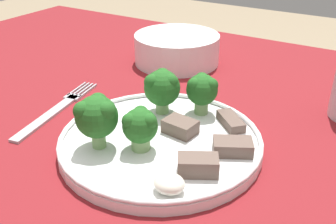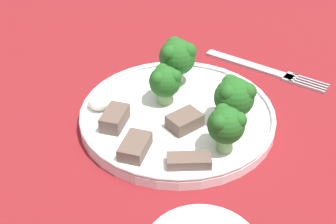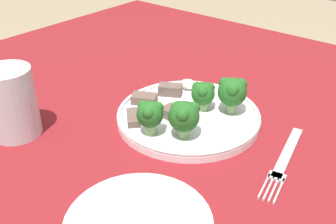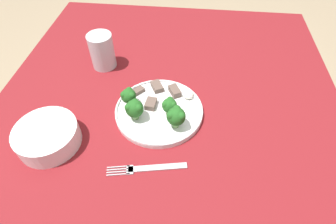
# 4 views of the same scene
# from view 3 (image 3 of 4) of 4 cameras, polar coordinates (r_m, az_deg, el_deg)

# --- Properties ---
(table) EXTENTS (1.29, 1.03, 0.77)m
(table) POSITION_cam_3_polar(r_m,az_deg,el_deg) (0.74, 5.11, -7.49)
(table) COLOR maroon
(table) RESTS_ON ground_plane
(dinner_plate) EXTENTS (0.25, 0.25, 0.02)m
(dinner_plate) POSITION_cam_3_polar(r_m,az_deg,el_deg) (0.68, 2.97, -0.55)
(dinner_plate) COLOR white
(dinner_plate) RESTS_ON table
(fork) EXTENTS (0.06, 0.20, 0.00)m
(fork) POSITION_cam_3_polar(r_m,az_deg,el_deg) (0.61, 16.57, -6.67)
(fork) COLOR #B2B2B7
(fork) RESTS_ON table
(drinking_glass) EXTENTS (0.08, 0.08, 0.11)m
(drinking_glass) POSITION_cam_3_polar(r_m,az_deg,el_deg) (0.67, -21.67, 0.80)
(drinking_glass) COLOR silver
(drinking_glass) RESTS_ON table
(broccoli_floret_near_rim_left) EXTENTS (0.04, 0.04, 0.05)m
(broccoli_floret_near_rim_left) POSITION_cam_3_polar(r_m,az_deg,el_deg) (0.68, 5.10, 2.68)
(broccoli_floret_near_rim_left) COLOR #7FA866
(broccoli_floret_near_rim_left) RESTS_ON dinner_plate
(broccoli_floret_center_left) EXTENTS (0.05, 0.05, 0.06)m
(broccoli_floret_center_left) POSITION_cam_3_polar(r_m,az_deg,el_deg) (0.60, 2.33, -0.55)
(broccoli_floret_center_left) COLOR #7FA866
(broccoli_floret_center_left) RESTS_ON dinner_plate
(broccoli_floret_back_left) EXTENTS (0.04, 0.04, 0.06)m
(broccoli_floret_back_left) POSITION_cam_3_polar(r_m,az_deg,el_deg) (0.61, -2.63, -0.33)
(broccoli_floret_back_left) COLOR #7FA866
(broccoli_floret_back_left) RESTS_ON dinner_plate
(broccoli_floret_front_left) EXTENTS (0.05, 0.05, 0.06)m
(broccoli_floret_front_left) POSITION_cam_3_polar(r_m,az_deg,el_deg) (0.67, 9.31, 2.97)
(broccoli_floret_front_left) COLOR #7FA866
(broccoli_floret_front_left) RESTS_ON dinner_plate
(meat_slice_front_slice) EXTENTS (0.05, 0.05, 0.02)m
(meat_slice_front_slice) POSITION_cam_3_polar(r_m,az_deg,el_deg) (0.71, -3.47, 1.92)
(meat_slice_front_slice) COLOR brown
(meat_slice_front_slice) RESTS_ON dinner_plate
(meat_slice_middle_slice) EXTENTS (0.04, 0.03, 0.02)m
(meat_slice_middle_slice) POSITION_cam_3_polar(r_m,az_deg,el_deg) (0.66, 0.79, -0.17)
(meat_slice_middle_slice) COLOR brown
(meat_slice_middle_slice) RESTS_ON dinner_plate
(meat_slice_rear_slice) EXTENTS (0.05, 0.05, 0.01)m
(meat_slice_rear_slice) POSITION_cam_3_polar(r_m,az_deg,el_deg) (0.66, -5.09, -0.80)
(meat_slice_rear_slice) COLOR brown
(meat_slice_rear_slice) RESTS_ON dinner_plate
(meat_slice_edge_slice) EXTENTS (0.05, 0.04, 0.02)m
(meat_slice_edge_slice) POSITION_cam_3_polar(r_m,az_deg,el_deg) (0.74, 0.34, 3.26)
(meat_slice_edge_slice) COLOR brown
(meat_slice_edge_slice) RESTS_ON dinner_plate
(sauce_dollop) EXTENTS (0.03, 0.03, 0.02)m
(sauce_dollop) POSITION_cam_3_polar(r_m,az_deg,el_deg) (0.76, 2.91, 4.06)
(sauce_dollop) COLOR silver
(sauce_dollop) RESTS_ON dinner_plate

